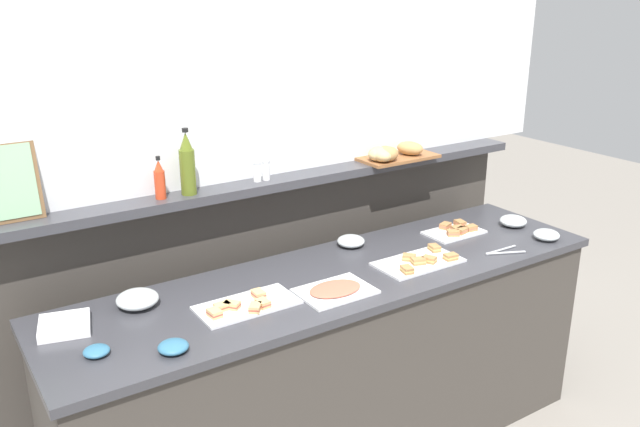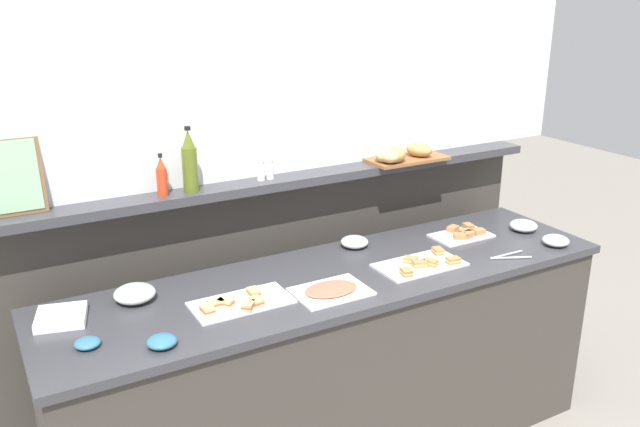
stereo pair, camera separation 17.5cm
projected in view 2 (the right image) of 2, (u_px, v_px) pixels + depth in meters
name	position (u px, v px, depth m)	size (l,w,h in m)	color
ground_plane	(279.00, 387.00, 3.54)	(12.00, 12.00, 0.00)	gray
buffet_counter	(337.00, 368.00, 2.90)	(2.44, 0.64, 0.90)	#3D3833
back_ledge_unit	(286.00, 285.00, 3.24)	(2.69, 0.22, 1.22)	#3D3833
upper_wall_panel	(278.00, 16.00, 2.85)	(3.29, 0.08, 1.38)	silver
sandwich_platter_front	(422.00, 264.00, 2.83)	(0.38, 0.21, 0.04)	silver
sandwich_platter_side	(239.00, 303.00, 2.48)	(0.38, 0.20, 0.04)	silver
sandwich_platter_rear	(463.00, 234.00, 3.16)	(0.28, 0.17, 0.04)	white
cold_cuts_platter	(331.00, 291.00, 2.58)	(0.29, 0.21, 0.02)	white
glass_bowl_large	(524.00, 226.00, 3.23)	(0.13, 0.13, 0.05)	silver
glass_bowl_medium	(135.00, 294.00, 2.51)	(0.16, 0.16, 0.06)	silver
glass_bowl_small	(354.00, 242.00, 3.03)	(0.13, 0.13, 0.05)	silver
glass_bowl_extra	(556.00, 241.00, 3.05)	(0.12, 0.12, 0.05)	silver
condiment_bowl_teal	(87.00, 343.00, 2.19)	(0.09, 0.09, 0.03)	teal
condiment_bowl_cream	(162.00, 341.00, 2.20)	(0.10, 0.10, 0.04)	teal
serving_tongs	(508.00, 256.00, 2.92)	(0.19, 0.09, 0.01)	#B7BABF
napkin_stack	(61.00, 317.00, 2.36)	(0.17, 0.17, 0.03)	white
hot_sauce_bottle	(162.00, 177.00, 2.69)	(0.04, 0.04, 0.18)	red
olive_oil_bottle	(190.00, 163.00, 2.72)	(0.06, 0.06, 0.28)	#56661E
salt_shaker	(261.00, 171.00, 2.91)	(0.03, 0.03, 0.09)	white
pepper_shaker	(270.00, 169.00, 2.93)	(0.03, 0.03, 0.09)	white
bread_basket	(398.00, 155.00, 3.20)	(0.41, 0.28, 0.08)	brown
framed_picture	(11.00, 177.00, 2.45)	(0.22, 0.07, 0.29)	brown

